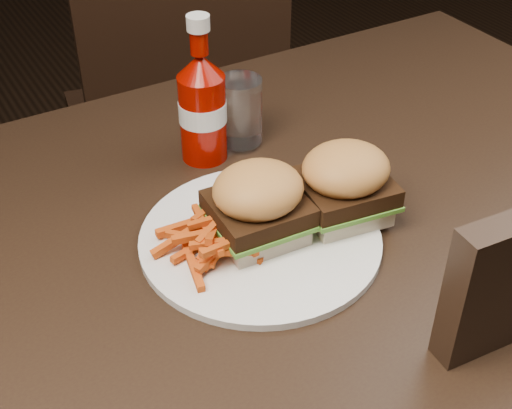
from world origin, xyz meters
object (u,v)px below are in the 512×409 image
plate (260,239)px  tumbler (240,111)px  dining_table (297,219)px  chair_far (172,126)px  ketchup_bottle (203,119)px

plate → tumbler: 0.23m
dining_table → chair_far: bearing=78.7°
ketchup_bottle → plate: bearing=-98.0°
dining_table → tumbler: size_ratio=12.39×
chair_far → ketchup_bottle: bearing=81.4°
chair_far → plate: plate is taller
chair_far → dining_table: bearing=88.7°
dining_table → plate: bearing=-155.0°
tumbler → dining_table: bearing=-93.8°
ketchup_bottle → tumbler: size_ratio=1.33×
plate → chair_far: bearing=74.0°
dining_table → tumbler: 0.18m
chair_far → plate: bearing=84.0°
plate → ketchup_bottle: (0.03, 0.20, 0.06)m
tumbler → chair_far: bearing=76.6°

